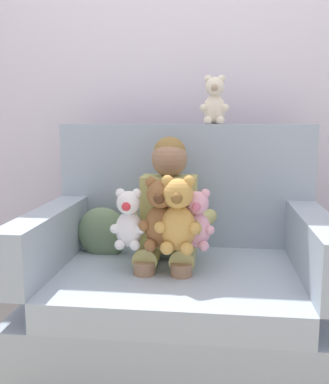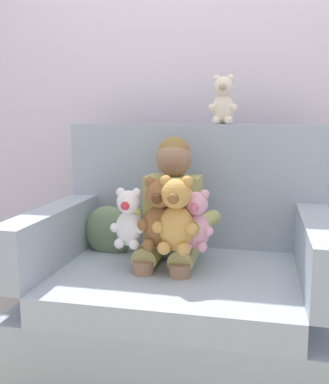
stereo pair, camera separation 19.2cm
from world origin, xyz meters
TOP-DOWN VIEW (x-y plane):
  - ground_plane at (0.00, 0.00)m, footprint 8.00×8.00m
  - back_wall at (0.00, 0.75)m, footprint 6.00×0.10m
  - armchair at (0.00, 0.05)m, footprint 1.31×0.95m
  - seated_child at (-0.06, 0.08)m, footprint 0.45×0.39m
  - plush_brown at (-0.07, -0.09)m, footprint 0.19×0.15m
  - plush_honey at (0.01, -0.12)m, footprint 0.19×0.16m
  - plush_white at (-0.21, -0.09)m, footprint 0.15×0.13m
  - plush_pink at (0.08, -0.06)m, footprint 0.15×0.13m
  - plush_cream_on_backrest at (0.14, 0.40)m, footprint 0.15×0.12m
  - throw_pillow at (-0.39, 0.18)m, footprint 0.27×0.14m

SIDE VIEW (x-z plane):
  - ground_plane at x=0.00m, z-range 0.00..0.00m
  - armchair at x=0.00m, z-range -0.21..0.90m
  - throw_pillow at x=-0.39m, z-range 0.44..0.70m
  - seated_child at x=-0.06m, z-range 0.27..1.10m
  - plush_white at x=-0.21m, z-range 0.57..0.83m
  - plush_pink at x=0.08m, z-range 0.57..0.83m
  - plush_brown at x=-0.07m, z-range 0.57..0.88m
  - plush_honey at x=0.01m, z-range 0.57..0.90m
  - plush_cream_on_backrest at x=0.14m, z-range 1.10..1.35m
  - back_wall at x=0.00m, z-range 0.00..2.60m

